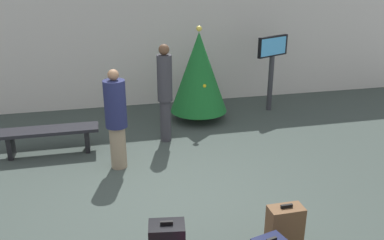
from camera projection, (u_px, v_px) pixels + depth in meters
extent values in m
plane|color=#38423D|center=(175.00, 200.00, 5.84)|extent=(16.00, 16.00, 0.00)
cube|color=beige|center=(137.00, 34.00, 9.53)|extent=(16.00, 0.20, 3.49)
cylinder|color=#4C3319|center=(199.00, 115.00, 9.00)|extent=(0.12, 0.12, 0.22)
cone|color=#196628|center=(199.00, 72.00, 8.66)|extent=(1.25, 1.25, 1.74)
sphere|color=#F2D84C|center=(199.00, 29.00, 8.33)|extent=(0.12, 0.12, 0.12)
sphere|color=blue|center=(196.00, 47.00, 8.57)|extent=(0.08, 0.08, 0.08)
sphere|color=red|center=(193.00, 54.00, 8.62)|extent=(0.08, 0.08, 0.08)
sphere|color=yellow|center=(204.00, 86.00, 8.40)|extent=(0.08, 0.08, 0.08)
cylinder|color=#333338|center=(270.00, 84.00, 9.45)|extent=(0.12, 0.12, 1.31)
cube|color=black|center=(273.00, 46.00, 9.14)|extent=(0.87, 0.47, 0.46)
cube|color=#4CB2F2|center=(274.00, 46.00, 9.10)|extent=(0.76, 0.37, 0.39)
cube|color=black|center=(48.00, 130.00, 7.19)|extent=(1.77, 0.44, 0.06)
cube|color=black|center=(11.00, 146.00, 7.13)|extent=(0.08, 0.35, 0.42)
cube|color=black|center=(87.00, 139.00, 7.42)|extent=(0.08, 0.35, 0.42)
cylinder|color=gray|center=(118.00, 147.00, 6.71)|extent=(0.27, 0.27, 0.74)
cylinder|color=#1E234C|center=(115.00, 104.00, 6.45)|extent=(0.36, 0.36, 0.78)
sphere|color=#8C6647|center=(113.00, 75.00, 6.28)|extent=(0.18, 0.18, 0.18)
cylinder|color=#333338|center=(166.00, 121.00, 7.78)|extent=(0.21, 0.21, 0.82)
cylinder|color=#333338|center=(165.00, 78.00, 7.48)|extent=(0.37, 0.37, 0.88)
sphere|color=brown|center=(164.00, 50.00, 7.30)|extent=(0.20, 0.20, 0.20)
cube|color=black|center=(272.00, 240.00, 4.03)|extent=(0.12, 0.06, 0.04)
cube|color=brown|center=(284.00, 229.00, 4.71)|extent=(0.41, 0.22, 0.58)
cube|color=black|center=(287.00, 206.00, 4.60)|extent=(0.14, 0.03, 0.04)
cube|color=black|center=(167.00, 223.00, 4.26)|extent=(0.14, 0.05, 0.04)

